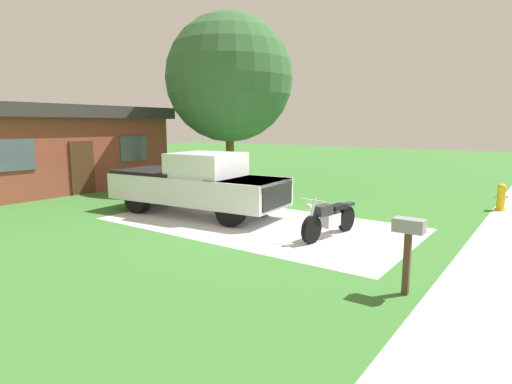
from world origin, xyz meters
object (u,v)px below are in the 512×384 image
object	(u,v)px
mailbox	(408,236)
shade_tree	(229,78)
neighbor_house	(47,147)
fire_hydrant	(501,197)
pickup_truck	(195,183)
motorcycle	(330,218)

from	to	relation	value
mailbox	shade_tree	bearing A→B (deg)	51.87
neighbor_house	fire_hydrant	bearing A→B (deg)	-70.05
pickup_truck	neighbor_house	xyz separation A→B (m)	(0.14, 8.78, 0.84)
fire_hydrant	neighbor_house	world-z (taller)	neighbor_house
motorcycle	pickup_truck	size ratio (longest dim) A/B	0.38
pickup_truck	shade_tree	bearing A→B (deg)	29.18
mailbox	neighbor_house	bearing A→B (deg)	80.33
fire_hydrant	mailbox	bearing A→B (deg)	176.83
mailbox	pickup_truck	bearing A→B (deg)	70.17
fire_hydrant	shade_tree	distance (m)	11.50
fire_hydrant	shade_tree	xyz separation A→B (m)	(-0.69, 10.64, 4.31)
pickup_truck	fire_hydrant	size ratio (longest dim) A/B	6.64
fire_hydrant	shade_tree	world-z (taller)	shade_tree
pickup_truck	mailbox	bearing A→B (deg)	-109.83
pickup_truck	mailbox	distance (m)	7.59
neighbor_house	mailbox	bearing A→B (deg)	-99.67
motorcycle	shade_tree	size ratio (longest dim) A/B	0.29
motorcycle	shade_tree	world-z (taller)	shade_tree
fire_hydrant	mailbox	xyz separation A→B (m)	(-8.67, 0.48, 0.55)
fire_hydrant	mailbox	size ratio (longest dim) A/B	0.69
pickup_truck	shade_tree	world-z (taller)	shade_tree
mailbox	neighbor_house	distance (m)	16.18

